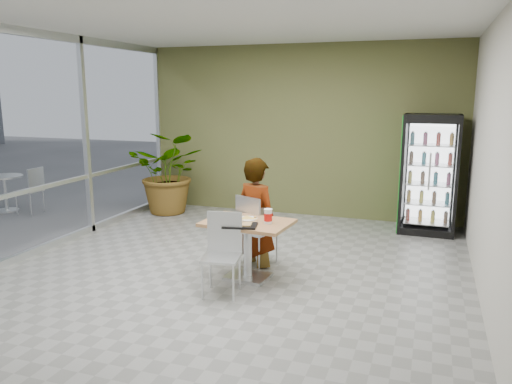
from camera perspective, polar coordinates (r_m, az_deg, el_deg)
ground at (r=6.55m, az=-3.18°, el=-9.48°), size 7.00×7.00×0.00m
room_envelope at (r=6.17m, az=-3.34°, el=4.55°), size 6.00×7.00×3.20m
storefront_frame at (r=7.82m, az=-24.15°, el=5.03°), size 0.10×7.00×3.20m
dining_table at (r=6.28m, az=-0.96°, el=-5.23°), size 1.12×0.83×0.75m
chair_far at (r=6.75m, az=-0.34°, el=-3.76°), size 0.56×0.56×0.97m
chair_near at (r=5.88m, az=-3.79°, el=-6.22°), size 0.49×0.49×0.95m
seated_woman at (r=6.78m, az=0.10°, el=-3.51°), size 0.77×0.65×1.78m
pizza_plate at (r=6.31m, az=-0.97°, el=-2.97°), size 0.35×0.29×0.03m
soda_cup at (r=6.09m, az=1.39°, el=-2.81°), size 0.10×0.10×0.18m
napkin_stack at (r=6.15m, az=-4.27°, el=-3.47°), size 0.15×0.15×0.02m
cafeteria_tray at (r=5.98m, az=-1.83°, el=-3.84°), size 0.45×0.37×0.02m
beverage_fridge at (r=8.75m, az=19.18°, el=1.93°), size 0.91×0.71×1.98m
potted_plant at (r=9.79m, az=-9.77°, el=2.22°), size 1.60×1.44×1.60m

